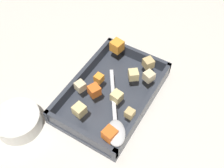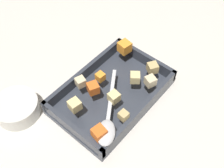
% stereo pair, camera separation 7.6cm
% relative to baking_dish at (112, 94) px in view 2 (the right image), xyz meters
% --- Properties ---
extents(ground_plane, '(4.00, 4.00, 0.00)m').
position_rel_baking_dish_xyz_m(ground_plane, '(-0.00, 0.02, -0.02)').
color(ground_plane, beige).
extents(baking_dish, '(0.34, 0.22, 0.05)m').
position_rel_baking_dish_xyz_m(baking_dish, '(0.00, 0.00, 0.00)').
color(baking_dish, '#333842').
rests_on(baking_dish, ground_plane).
extents(carrot_chunk_corner_nw, '(0.02, 0.02, 0.02)m').
position_rel_baking_dish_xyz_m(carrot_chunk_corner_nw, '(-0.01, 0.04, 0.05)').
color(carrot_chunk_corner_nw, orange).
rests_on(carrot_chunk_corner_nw, baking_dish).
extents(carrot_chunk_corner_ne, '(0.04, 0.04, 0.03)m').
position_rel_baking_dish_xyz_m(carrot_chunk_corner_ne, '(-0.05, 0.03, 0.05)').
color(carrot_chunk_corner_ne, orange).
rests_on(carrot_chunk_corner_ne, baking_dish).
extents(carrot_chunk_near_left, '(0.04, 0.04, 0.03)m').
position_rel_baking_dish_xyz_m(carrot_chunk_near_left, '(0.13, 0.06, 0.05)').
color(carrot_chunk_near_left, orange).
rests_on(carrot_chunk_near_left, baking_dish).
extents(carrot_chunk_mid_left, '(0.04, 0.04, 0.03)m').
position_rel_baking_dish_xyz_m(carrot_chunk_mid_left, '(-0.14, -0.08, 0.05)').
color(carrot_chunk_mid_left, orange).
rests_on(carrot_chunk_mid_left, baking_dish).
extents(potato_chunk_heap_top, '(0.03, 0.03, 0.03)m').
position_rel_baking_dish_xyz_m(potato_chunk_heap_top, '(-0.03, -0.03, 0.05)').
color(potato_chunk_heap_top, '#E0CC89').
rests_on(potato_chunk_heap_top, baking_dish).
extents(potato_chunk_mid_right, '(0.03, 0.03, 0.03)m').
position_rel_baking_dish_xyz_m(potato_chunk_mid_right, '(0.08, -0.08, 0.05)').
color(potato_chunk_mid_right, beige).
rests_on(potato_chunk_mid_right, baking_dish).
extents(potato_chunk_near_right, '(0.03, 0.03, 0.03)m').
position_rel_baking_dish_xyz_m(potato_chunk_near_right, '(-0.05, 0.07, 0.05)').
color(potato_chunk_near_right, beige).
rests_on(potato_chunk_near_right, baking_dish).
extents(potato_chunk_corner_se, '(0.02, 0.02, 0.02)m').
position_rel_baking_dish_xyz_m(potato_chunk_corner_se, '(-0.06, -0.09, 0.05)').
color(potato_chunk_corner_se, tan).
rests_on(potato_chunk_corner_se, baking_dish).
extents(potato_chunk_front_center, '(0.04, 0.04, 0.03)m').
position_rel_baking_dish_xyz_m(potato_chunk_front_center, '(0.12, -0.05, 0.05)').
color(potato_chunk_front_center, tan).
rests_on(potato_chunk_front_center, baking_dish).
extents(potato_chunk_far_left, '(0.04, 0.04, 0.03)m').
position_rel_baking_dish_xyz_m(potato_chunk_far_left, '(0.06, -0.04, 0.05)').
color(potato_chunk_far_left, '#E0CC89').
rests_on(potato_chunk_far_left, baking_dish).
extents(potato_chunk_far_right, '(0.03, 0.03, 0.03)m').
position_rel_baking_dish_xyz_m(potato_chunk_far_right, '(-0.12, 0.03, 0.05)').
color(potato_chunk_far_right, '#E0CC89').
rests_on(potato_chunk_far_right, baking_dish).
extents(serving_spoon, '(0.22, 0.16, 0.02)m').
position_rel_baking_dish_xyz_m(serving_spoon, '(-0.11, -0.08, 0.05)').
color(serving_spoon, silver).
rests_on(serving_spoon, baking_dish).
extents(small_prep_bowl, '(0.13, 0.13, 0.05)m').
position_rel_baking_dish_xyz_m(small_prep_bowl, '(-0.21, 0.17, 0.01)').
color(small_prep_bowl, silver).
rests_on(small_prep_bowl, ground_plane).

